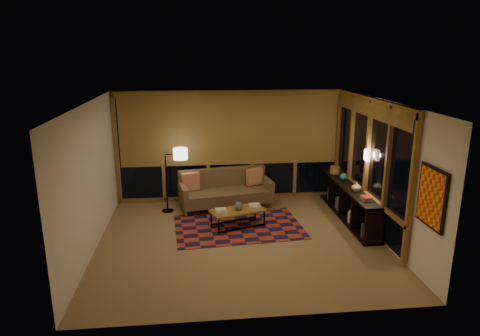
{
  "coord_description": "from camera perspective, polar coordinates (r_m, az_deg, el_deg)",
  "views": [
    {
      "loc": [
        -0.83,
        -7.63,
        3.61
      ],
      "look_at": [
        0.06,
        0.7,
        1.29
      ],
      "focal_mm": 32.0,
      "sensor_mm": 36.0,
      "label": 1
    }
  ],
  "objects": [
    {
      "name": "book_stack_b",
      "position": [
        9.17,
        1.96,
        -5.0
      ],
      "size": [
        0.26,
        0.21,
        0.05
      ],
      "primitive_type": null,
      "rotation": [
        0.0,
        0.0,
        0.05
      ],
      "color": "silver",
      "rests_on": "coffee_table"
    },
    {
      "name": "floor",
      "position": [
        8.49,
        0.12,
        -9.68
      ],
      "size": [
        5.5,
        5.0,
        0.01
      ],
      "primitive_type": "cube",
      "color": "#A07A4D",
      "rests_on": "ground"
    },
    {
      "name": "ceiling",
      "position": [
        7.73,
        0.13,
        8.74
      ],
      "size": [
        5.5,
        5.0,
        0.01
      ],
      "primitive_type": "cube",
      "color": "beige",
      "rests_on": "walls"
    },
    {
      "name": "floor_lamp",
      "position": [
        9.87,
        -9.79,
        -1.65
      ],
      "size": [
        0.53,
        0.39,
        1.48
      ],
      "primitive_type": null,
      "rotation": [
        0.0,
        0.0,
        0.14
      ],
      "color": "black",
      "rests_on": "floor"
    },
    {
      "name": "wall_art",
      "position": [
        7.12,
        24.16,
        -3.58
      ],
      "size": [
        0.06,
        0.74,
        0.94
      ],
      "primitive_type": null,
      "color": "red",
      "rests_on": "walls"
    },
    {
      "name": "sofa",
      "position": [
        10.06,
        -1.9,
        -2.92
      ],
      "size": [
        2.24,
        1.23,
        0.87
      ],
      "primitive_type": null,
      "rotation": [
        0.0,
        0.0,
        0.18
      ],
      "color": "olive",
      "rests_on": "floor"
    },
    {
      "name": "basket",
      "position": [
        10.47,
        12.53,
        -0.25
      ],
      "size": [
        0.27,
        0.27,
        0.17
      ],
      "primitive_type": "cylinder",
      "rotation": [
        0.0,
        0.0,
        0.22
      ],
      "color": "olive",
      "rests_on": "bookshelf"
    },
    {
      "name": "wall_sconce",
      "position": [
        9.03,
        16.58,
        1.65
      ],
      "size": [
        0.12,
        0.18,
        0.22
      ],
      "primitive_type": null,
      "color": "white",
      "rests_on": "walls"
    },
    {
      "name": "bookshelf",
      "position": [
        9.8,
        14.14,
        -4.27
      ],
      "size": [
        0.4,
        3.0,
        0.75
      ],
      "primitive_type": null,
      "color": "black",
      "rests_on": "floor"
    },
    {
      "name": "ceramic_pot",
      "position": [
        8.95,
        -0.21,
        -5.07
      ],
      "size": [
        0.24,
        0.24,
        0.18
      ],
      "primitive_type": "sphere",
      "rotation": [
        0.0,
        0.0,
        0.58
      ],
      "color": "black",
      "rests_on": "coffee_table"
    },
    {
      "name": "coffee_table",
      "position": [
        9.06,
        -0.31,
        -6.7
      ],
      "size": [
        1.23,
        0.85,
        0.38
      ],
      "primitive_type": null,
      "rotation": [
        0.0,
        0.0,
        0.32
      ],
      "color": "brown",
      "rests_on": "floor"
    },
    {
      "name": "pillow_right",
      "position": [
        10.34,
        1.95,
        -1.26
      ],
      "size": [
        0.41,
        0.26,
        0.39
      ],
      "primitive_type": null,
      "rotation": [
        0.0,
        0.0,
        0.35
      ],
      "color": "#C43102",
      "rests_on": "sofa"
    },
    {
      "name": "vase",
      "position": [
        9.26,
        15.26,
        -2.41
      ],
      "size": [
        0.2,
        0.2,
        0.2
      ],
      "primitive_type": "imported",
      "rotation": [
        0.0,
        0.0,
        0.01
      ],
      "color": "#C1B094",
      "rests_on": "bookshelf"
    },
    {
      "name": "area_rug",
      "position": [
        9.11,
        -0.21,
        -7.82
      ],
      "size": [
        2.77,
        1.97,
        0.01
      ],
      "primitive_type": "cube",
      "rotation": [
        0.0,
        0.0,
        0.08
      ],
      "color": "#A53120",
      "rests_on": "floor"
    },
    {
      "name": "window_wall_back",
      "position": [
        10.35,
        -1.33,
        2.88
      ],
      "size": [
        5.3,
        0.16,
        2.6
      ],
      "primitive_type": null,
      "color": "brown",
      "rests_on": "walls"
    },
    {
      "name": "walls",
      "position": [
        8.0,
        0.12,
        -0.9
      ],
      "size": [
        5.51,
        5.01,
        2.7
      ],
      "color": "white",
      "rests_on": "floor"
    },
    {
      "name": "book_stack_a",
      "position": [
        8.86,
        -2.59,
        -5.71
      ],
      "size": [
        0.25,
        0.22,
        0.07
      ],
      "primitive_type": null,
      "rotation": [
        0.0,
        0.0,
        0.18
      ],
      "color": "silver",
      "rests_on": "coffee_table"
    },
    {
      "name": "shelf_book_stack",
      "position": [
        8.8,
        16.49,
        -3.91
      ],
      "size": [
        0.17,
        0.23,
        0.06
      ],
      "primitive_type": null,
      "rotation": [
        0.0,
        0.0,
        0.05
      ],
      "color": "silver",
      "rests_on": "bookshelf"
    },
    {
      "name": "teal_bowl",
      "position": [
        9.98,
        13.61,
        -1.12
      ],
      "size": [
        0.18,
        0.18,
        0.16
      ],
      "primitive_type": "sphere",
      "rotation": [
        0.0,
        0.0,
        0.17
      ],
      "color": "#1E7E71",
      "rests_on": "bookshelf"
    },
    {
      "name": "window_wall_right",
      "position": [
        9.23,
        16.48,
        0.67
      ],
      "size": [
        0.16,
        3.7,
        2.6
      ],
      "primitive_type": null,
      "color": "brown",
      "rests_on": "walls"
    },
    {
      "name": "pillow_left",
      "position": [
        10.0,
        -6.61,
        -1.9
      ],
      "size": [
        0.43,
        0.25,
        0.41
      ],
      "primitive_type": null,
      "rotation": [
        0.0,
        0.0,
        0.28
      ],
      "color": "#C43102",
      "rests_on": "sofa"
    }
  ]
}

